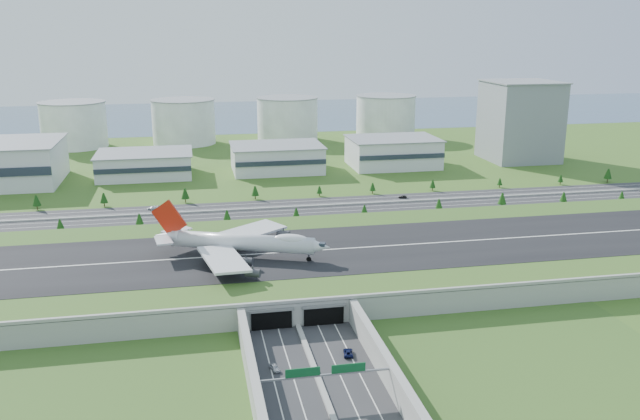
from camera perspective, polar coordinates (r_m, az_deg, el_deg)
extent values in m
plane|color=#2C5219|center=(267.49, -3.61, -5.29)|extent=(1200.00, 1200.00, 0.00)
cube|color=gray|center=(266.10, -3.62, -4.48)|extent=(520.00, 100.00, 8.00)
cube|color=#27511C|center=(264.74, -3.64, -3.65)|extent=(520.00, 100.00, 0.16)
cube|color=black|center=(264.70, -3.64, -3.62)|extent=(520.00, 58.00, 0.12)
cube|color=silver|center=(264.67, -3.64, -3.61)|extent=(520.00, 0.90, 0.02)
cube|color=gray|center=(218.88, -1.93, -7.68)|extent=(520.00, 1.20, 1.20)
cube|color=gray|center=(174.19, -5.29, -15.93)|extent=(2.40, 100.00, 8.00)
cube|color=gray|center=(180.64, 6.66, -14.74)|extent=(2.40, 100.00, 8.00)
cube|color=black|center=(219.29, -4.10, -9.21)|extent=(13.00, 1.20, 6.00)
cube|color=black|center=(221.71, 0.32, -8.88)|extent=(13.00, 1.20, 6.00)
cylinder|color=gray|center=(178.66, -5.73, -15.26)|extent=(0.70, 0.70, 7.00)
cylinder|color=gray|center=(185.22, 6.42, -14.09)|extent=(0.70, 0.70, 7.00)
cube|color=gray|center=(179.15, 0.48, -13.72)|extent=(38.00, 0.50, 0.50)
cube|color=#0C4C23|center=(177.42, -1.47, -13.52)|extent=(9.00, 0.30, 2.40)
cube|color=#0C4C23|center=(179.54, 2.41, -13.16)|extent=(9.00, 0.30, 2.40)
cube|color=#28282B|center=(357.40, -5.62, 0.03)|extent=(560.00, 36.00, 0.12)
cylinder|color=#3D2819|center=(340.14, -21.00, -1.56)|extent=(0.50, 0.50, 2.25)
cone|color=#13360E|center=(339.37, -21.05, -1.09)|extent=(3.50, 3.50, 4.50)
cylinder|color=#3D2819|center=(335.48, -14.93, -1.24)|extent=(0.50, 0.50, 2.50)
cone|color=#13360E|center=(334.60, -14.97, -0.72)|extent=(3.89, 3.89, 5.00)
cylinder|color=#3D2819|center=(334.94, -7.83, -0.89)|extent=(0.50, 0.50, 2.37)
cone|color=#13360E|center=(334.11, -7.84, -0.40)|extent=(3.68, 3.68, 4.73)
cylinder|color=#3D2819|center=(338.39, -2.01, -0.61)|extent=(0.50, 0.50, 2.10)
cone|color=#13360E|center=(337.66, -2.02, -0.17)|extent=(3.27, 3.27, 4.21)
cylinder|color=#3D2819|center=(345.41, 3.75, -0.30)|extent=(0.50, 0.50, 2.06)
cone|color=#13360E|center=(344.71, 3.76, 0.12)|extent=(3.21, 3.21, 4.12)
cylinder|color=#3D2819|center=(357.40, 9.96, 0.06)|extent=(0.50, 0.50, 2.42)
cone|color=#13360E|center=(356.60, 9.99, 0.54)|extent=(3.77, 3.77, 4.85)
cylinder|color=#3D2819|center=(371.19, 15.05, 0.38)|extent=(0.50, 0.50, 2.99)
cone|color=#13360E|center=(370.25, 15.10, 0.95)|extent=(4.66, 4.66, 5.99)
cylinder|color=#3D2819|center=(388.00, 19.78, 0.60)|extent=(0.50, 0.50, 2.55)
cone|color=#13360E|center=(387.23, 19.83, 1.07)|extent=(3.97, 3.97, 5.11)
cylinder|color=#3D2819|center=(406.91, 24.03, 0.79)|extent=(0.50, 0.50, 2.10)
cone|color=#13360E|center=(406.30, 24.07, 1.16)|extent=(3.27, 3.27, 4.21)
cylinder|color=#3D2819|center=(385.40, -22.72, 0.23)|extent=(0.50, 0.50, 2.85)
cone|color=#13360E|center=(384.53, -22.78, 0.76)|extent=(4.44, 4.44, 5.71)
cylinder|color=#3D2819|center=(379.80, -17.71, 0.48)|extent=(0.50, 0.50, 2.67)
cone|color=#13360E|center=(378.98, -17.75, 0.98)|extent=(4.15, 4.15, 5.33)
cylinder|color=#3D2819|center=(376.95, -11.26, 0.83)|extent=(0.50, 0.50, 2.88)
cone|color=#13360E|center=(376.06, -11.29, 1.38)|extent=(4.49, 4.49, 5.77)
cylinder|color=#3D2819|center=(378.54, -5.47, 1.11)|extent=(0.50, 0.50, 2.71)
cone|color=#13360E|center=(377.70, -5.49, 1.62)|extent=(4.22, 4.22, 5.43)
cylinder|color=#3D2819|center=(383.66, -0.05, 1.33)|extent=(0.50, 0.50, 2.11)
cone|color=#13360E|center=(383.01, -0.05, 1.72)|extent=(3.28, 3.28, 4.22)
cylinder|color=#3D2819|center=(390.60, 4.44, 1.55)|extent=(0.50, 0.50, 2.29)
cone|color=#13360E|center=(389.92, 4.45, 1.97)|extent=(3.56, 3.56, 4.57)
cylinder|color=#3D2819|center=(401.64, 9.45, 1.78)|extent=(0.50, 0.50, 2.32)
cone|color=#13360E|center=(400.96, 9.46, 2.19)|extent=(3.62, 3.62, 4.65)
cylinder|color=#3D2819|center=(418.10, 14.88, 1.98)|extent=(0.50, 0.50, 2.03)
cone|color=#13360E|center=(417.53, 14.90, 2.33)|extent=(3.17, 3.17, 4.07)
cylinder|color=#3D2819|center=(436.67, 19.57, 2.17)|extent=(0.50, 0.50, 2.16)
cone|color=#13360E|center=(436.09, 19.60, 2.52)|extent=(3.35, 3.35, 4.31)
cylinder|color=#3D2819|center=(453.46, 23.05, 2.35)|extent=(0.50, 0.50, 3.05)
cone|color=#13360E|center=(452.67, 23.10, 2.83)|extent=(4.75, 4.75, 6.10)
cube|color=silver|center=(447.73, -14.53, 3.73)|extent=(58.00, 42.00, 15.00)
cube|color=silver|center=(450.18, -3.66, 4.38)|extent=(58.00, 42.00, 17.00)
cube|color=silver|center=(466.82, 6.15, 4.85)|extent=(58.00, 42.00, 19.00)
cube|color=gray|center=(504.52, 16.50, 7.17)|extent=(46.00, 46.00, 55.00)
cylinder|color=silver|center=(570.47, -20.02, 6.75)|extent=(50.00, 50.00, 35.00)
cylinder|color=silver|center=(563.57, -11.41, 7.27)|extent=(50.00, 50.00, 35.00)
cylinder|color=silver|center=(569.41, -2.76, 7.64)|extent=(50.00, 50.00, 35.00)
cylinder|color=silver|center=(587.62, 5.55, 7.83)|extent=(50.00, 50.00, 35.00)
cube|color=#3A5470|center=(735.05, -8.59, 7.87)|extent=(1200.00, 260.00, 0.06)
cylinder|color=silver|center=(259.68, -6.56, -2.71)|extent=(54.46, 26.38, 6.40)
cone|color=silver|center=(252.87, -0.03, -3.11)|extent=(9.78, 8.87, 6.40)
cone|color=silver|center=(269.55, -12.68, -2.23)|extent=(11.64, 9.60, 6.40)
ellipsoid|color=silver|center=(254.25, -2.46, -2.47)|extent=(14.52, 9.62, 3.93)
cube|color=silver|center=(245.28, -8.14, -4.11)|extent=(18.32, 31.87, 1.58)
cube|color=silver|center=(276.03, -5.94, -1.81)|extent=(31.84, 28.34, 1.58)
cylinder|color=#38383D|center=(248.53, -6.28, -4.32)|extent=(5.93, 4.69, 3.00)
cylinder|color=#38383D|center=(237.07, -5.68, -5.30)|extent=(5.93, 4.69, 3.00)
cylinder|color=#38383D|center=(270.34, -4.84, -2.64)|extent=(5.93, 4.69, 3.00)
cylinder|color=#38383D|center=(279.09, -3.10, -2.03)|extent=(5.93, 4.69, 3.00)
cube|color=silver|center=(263.25, -13.04, -2.49)|extent=(7.58, 11.77, 0.60)
cube|color=silver|center=(274.64, -11.98, -1.68)|extent=(12.34, 11.55, 0.60)
cube|color=red|center=(267.01, -12.58, -0.69)|extent=(13.60, 6.04, 14.99)
cylinder|color=black|center=(255.32, -0.95, -4.17)|extent=(1.90, 0.70, 1.90)
cylinder|color=black|center=(259.63, -7.58, -3.97)|extent=(1.90, 0.70, 1.90)
cylinder|color=black|center=(265.37, -7.16, -3.53)|extent=(1.90, 0.70, 1.90)
cylinder|color=black|center=(261.47, -8.83, -3.88)|extent=(1.90, 0.70, 1.90)
cylinder|color=black|center=(267.18, -8.39, -3.44)|extent=(1.90, 0.70, 1.90)
imported|color=silver|center=(196.08, -3.85, -13.10)|extent=(3.17, 5.16, 1.64)
imported|color=#0A1036|center=(203.85, 2.39, -11.90)|extent=(3.66, 6.22, 1.62)
imported|color=black|center=(381.48, 6.97, 1.11)|extent=(4.92, 2.98, 1.53)
imported|color=white|center=(366.66, -13.94, 0.18)|extent=(6.02, 3.30, 1.65)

